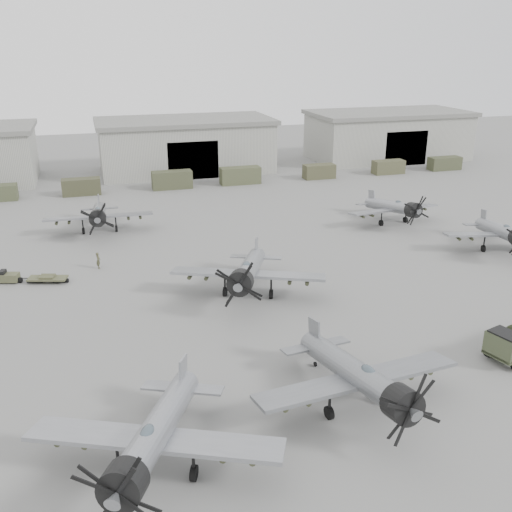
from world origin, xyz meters
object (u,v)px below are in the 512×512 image
at_px(aircraft_near_1, 361,378).
at_px(aircraft_far_1, 395,207).
at_px(aircraft_near_0, 152,438).
at_px(aircraft_mid_3, 503,232).
at_px(aircraft_mid_1, 248,272).
at_px(ground_crew, 98,260).
at_px(aircraft_far_0, 98,214).
at_px(tug_trailer, 24,278).

bearing_deg(aircraft_near_1, aircraft_far_1, 51.67).
bearing_deg(aircraft_near_0, aircraft_mid_3, 54.95).
relative_size(aircraft_mid_1, ground_crew, 7.93).
height_order(aircraft_mid_1, aircraft_far_1, aircraft_mid_1).
relative_size(aircraft_far_0, aircraft_far_1, 1.05).
xyz_separation_m(aircraft_near_1, ground_crew, (-14.10, 28.13, -1.54)).
bearing_deg(ground_crew, aircraft_near_1, -154.84).
height_order(aircraft_near_0, aircraft_near_1, aircraft_near_0).
bearing_deg(aircraft_mid_3, ground_crew, -174.55).
relative_size(aircraft_near_1, ground_crew, 7.94).
xyz_separation_m(aircraft_near_1, aircraft_far_1, (20.66, 32.71, -0.26)).
xyz_separation_m(aircraft_near_0, aircraft_near_1, (12.38, 2.05, -0.03)).
bearing_deg(aircraft_mid_3, aircraft_near_1, -126.30).
bearing_deg(aircraft_mid_1, aircraft_far_0, 141.72).
relative_size(aircraft_near_1, tug_trailer, 2.13).
bearing_deg(aircraft_far_0, tug_trailer, -116.93).
xyz_separation_m(aircraft_near_1, tug_trailer, (-20.81, 26.49, -1.91)).
relative_size(aircraft_near_1, aircraft_mid_1, 1.00).
bearing_deg(aircraft_far_0, aircraft_far_1, -8.50).
relative_size(aircraft_mid_1, aircraft_far_1, 1.12).
relative_size(aircraft_mid_3, aircraft_far_1, 1.02).
height_order(aircraft_far_1, tug_trailer, aircraft_far_1).
relative_size(aircraft_mid_1, tug_trailer, 2.13).
height_order(aircraft_near_1, aircraft_far_0, aircraft_near_1).
bearing_deg(aircraft_mid_1, aircraft_near_1, -59.61).
xyz_separation_m(aircraft_far_1, tug_trailer, (-41.47, -6.22, -1.65)).
distance_m(tug_trailer, ground_crew, 6.92).
xyz_separation_m(aircraft_near_0, ground_crew, (-1.72, 30.18, -1.58)).
distance_m(aircraft_near_0, aircraft_mid_3, 45.22).
distance_m(aircraft_far_0, aircraft_far_1, 34.87).
bearing_deg(aircraft_near_0, aircraft_mid_1, 86.47).
bearing_deg(ground_crew, aircraft_far_1, -83.97).
distance_m(aircraft_far_1, ground_crew, 35.09).
distance_m(aircraft_near_0, aircraft_near_1, 12.55).
bearing_deg(tug_trailer, aircraft_far_0, 76.98).
distance_m(aircraft_near_0, ground_crew, 30.27).
distance_m(aircraft_mid_1, tug_trailer, 20.95).
xyz_separation_m(aircraft_mid_1, aircraft_mid_3, (28.59, 3.42, -0.27)).
distance_m(aircraft_mid_1, ground_crew, 16.20).
bearing_deg(aircraft_far_1, aircraft_mid_3, -68.65).
bearing_deg(aircraft_mid_3, aircraft_mid_1, -157.64).
distance_m(aircraft_mid_3, aircraft_far_0, 44.19).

